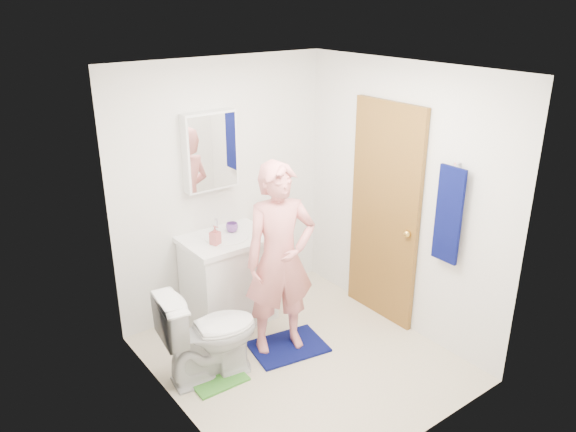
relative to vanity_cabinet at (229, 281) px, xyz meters
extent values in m
cube|color=beige|center=(0.15, -0.91, -0.41)|extent=(2.20, 2.40, 0.02)
cube|color=white|center=(0.15, -0.91, 2.01)|extent=(2.20, 2.40, 0.02)
cube|color=silver|center=(0.15, 0.30, 0.80)|extent=(2.20, 0.02, 2.40)
cube|color=silver|center=(0.15, -2.12, 0.80)|extent=(2.20, 0.02, 2.40)
cube|color=silver|center=(-0.96, -0.91, 0.80)|extent=(0.02, 2.40, 2.40)
cube|color=silver|center=(1.26, -0.91, 0.80)|extent=(0.02, 2.40, 2.40)
cube|color=white|center=(0.00, 0.00, 0.00)|extent=(0.75, 0.55, 0.80)
cube|color=white|center=(0.00, 0.00, 0.43)|extent=(0.79, 0.59, 0.05)
cylinder|color=white|center=(0.00, 0.00, 0.44)|extent=(0.40, 0.40, 0.03)
cylinder|color=silver|center=(0.00, 0.18, 0.51)|extent=(0.03, 0.03, 0.12)
cube|color=white|center=(0.00, 0.22, 1.20)|extent=(0.50, 0.12, 0.70)
cube|color=white|center=(0.00, 0.16, 1.20)|extent=(0.46, 0.01, 0.66)
cube|color=olive|center=(1.22, -0.76, 0.62)|extent=(0.05, 0.80, 2.05)
sphere|color=gold|center=(1.18, -1.08, 0.55)|extent=(0.07, 0.07, 0.07)
cube|color=#080D4D|center=(1.18, -1.48, 0.85)|extent=(0.03, 0.24, 0.80)
cylinder|color=silver|center=(1.22, -1.48, 1.27)|extent=(0.06, 0.02, 0.02)
imported|color=white|center=(-0.56, -0.64, -0.01)|extent=(0.83, 0.54, 0.79)
cube|color=#080D4D|center=(0.15, -0.72, -0.39)|extent=(0.70, 0.55, 0.02)
cube|color=#429431|center=(-0.56, -0.71, -0.39)|extent=(0.44, 0.37, 0.02)
imported|color=#BF595A|center=(-0.16, -0.08, 0.54)|extent=(0.10, 0.10, 0.17)
imported|color=#744599|center=(0.10, 0.07, 0.49)|extent=(0.13, 0.13, 0.09)
imported|color=#E0807E|center=(0.11, -0.67, 0.45)|extent=(0.70, 0.56, 1.66)
camera|label=1|loc=(-2.34, -4.04, 2.49)|focal=35.00mm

